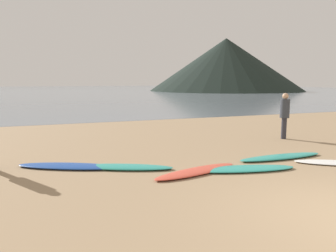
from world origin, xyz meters
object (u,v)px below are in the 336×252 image
(surfboard_1, at_px, (124,167))
(surfboard_4, at_px, (281,157))
(surfboard_0, at_px, (70,166))
(person_0, at_px, (285,112))
(surfboard_3, at_px, (243,169))
(surfboard_2, at_px, (197,171))

(surfboard_1, height_order, surfboard_4, same)
(surfboard_0, height_order, person_0, person_0)
(surfboard_4, bearing_deg, person_0, 48.81)
(surfboard_4, bearing_deg, surfboard_1, 173.35)
(surfboard_1, xyz_separation_m, surfboard_3, (2.60, -1.15, -0.00))
(surfboard_4, bearing_deg, surfboard_0, 169.11)
(surfboard_4, xyz_separation_m, person_0, (2.14, 2.43, 0.93))
(surfboard_0, xyz_separation_m, surfboard_2, (2.68, -1.51, -0.00))
(surfboard_2, distance_m, surfboard_4, 2.79)
(surfboard_0, height_order, surfboard_1, surfboard_1)
(person_0, bearing_deg, surfboard_2, 114.65)
(surfboard_2, distance_m, surfboard_3, 1.14)
(surfboard_0, height_order, surfboard_2, surfboard_0)
(surfboard_2, bearing_deg, surfboard_3, -24.78)
(surfboard_3, xyz_separation_m, person_0, (3.77, 3.08, 0.93))
(surfboard_2, bearing_deg, surfboard_1, 132.21)
(surfboard_0, xyz_separation_m, surfboard_4, (5.44, -1.06, 0.00))
(surfboard_0, xyz_separation_m, surfboard_3, (3.81, -1.70, -0.00))
(surfboard_3, bearing_deg, surfboard_2, -177.11)
(surfboard_1, bearing_deg, surfboard_0, -179.68)
(surfboard_0, relative_size, surfboard_3, 1.03)
(surfboard_2, xyz_separation_m, person_0, (4.89, 2.88, 0.93))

